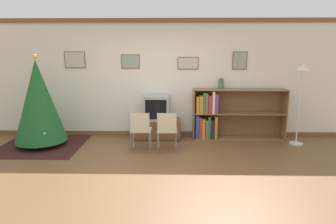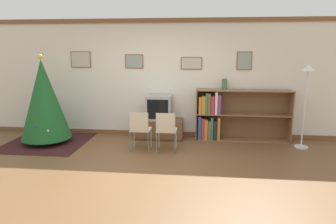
# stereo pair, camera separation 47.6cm
# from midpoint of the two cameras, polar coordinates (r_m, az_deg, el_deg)

# --- Properties ---
(ground_plane) EXTENTS (24.00, 24.00, 0.00)m
(ground_plane) POSITION_cam_midpoint_polar(r_m,az_deg,el_deg) (5.18, -6.22, -11.17)
(ground_plane) COLOR brown
(wall_back) EXTENTS (8.89, 0.11, 2.70)m
(wall_back) POSITION_cam_midpoint_polar(r_m,az_deg,el_deg) (6.99, -4.14, 6.34)
(wall_back) COLOR silver
(wall_back) RESTS_ON ground_plane
(area_rug) EXTENTS (1.73, 1.72, 0.01)m
(area_rug) POSITION_cam_midpoint_polar(r_m,az_deg,el_deg) (7.09, -24.60, -5.77)
(area_rug) COLOR #381919
(area_rug) RESTS_ON ground_plane
(christmas_tree) EXTENTS (1.06, 1.06, 1.91)m
(christmas_tree) POSITION_cam_midpoint_polar(r_m,az_deg,el_deg) (6.88, -25.28, 1.84)
(christmas_tree) COLOR maroon
(christmas_tree) RESTS_ON area_rug
(tv_console) EXTENTS (1.09, 0.48, 0.45)m
(tv_console) POSITION_cam_midpoint_polar(r_m,az_deg,el_deg) (6.88, -4.17, -3.28)
(tv_console) COLOR #4C311E
(tv_console) RESTS_ON ground_plane
(television) EXTENTS (0.57, 0.47, 0.56)m
(television) POSITION_cam_midpoint_polar(r_m,az_deg,el_deg) (6.77, -4.23, 0.82)
(television) COLOR #9E9E99
(television) RESTS_ON tv_console
(folding_chair_left) EXTENTS (0.40, 0.40, 0.82)m
(folding_chair_left) POSITION_cam_midpoint_polar(r_m,az_deg,el_deg) (5.96, -7.56, -3.29)
(folding_chair_left) COLOR beige
(folding_chair_left) RESTS_ON ground_plane
(folding_chair_right) EXTENTS (0.40, 0.40, 0.82)m
(folding_chair_right) POSITION_cam_midpoint_polar(r_m,az_deg,el_deg) (5.91, -2.50, -3.34)
(folding_chair_right) COLOR beige
(folding_chair_right) RESTS_ON ground_plane
(bookshelf) EXTENTS (2.08, 0.36, 1.14)m
(bookshelf) POSITION_cam_midpoint_polar(r_m,az_deg,el_deg) (6.90, 8.14, -0.61)
(bookshelf) COLOR olive
(bookshelf) RESTS_ON ground_plane
(vase) EXTENTS (0.12, 0.12, 0.24)m
(vase) POSITION_cam_midpoint_polar(r_m,az_deg,el_deg) (6.82, 8.09, 5.39)
(vase) COLOR #47664C
(vase) RESTS_ON bookshelf
(standing_lamp) EXTENTS (0.28, 0.28, 1.72)m
(standing_lamp) POSITION_cam_midpoint_polar(r_m,az_deg,el_deg) (6.75, 22.23, 5.03)
(standing_lamp) COLOR silver
(standing_lamp) RESTS_ON ground_plane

